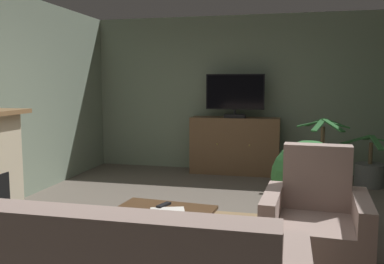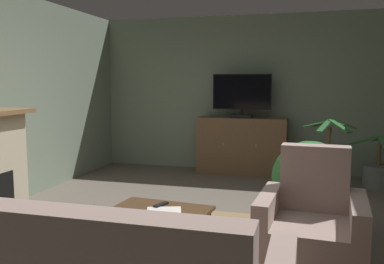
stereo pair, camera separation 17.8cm
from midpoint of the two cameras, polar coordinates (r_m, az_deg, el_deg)
name	(u,v)px [view 2 (the right image)]	position (r m, az deg, el deg)	size (l,w,h in m)	color
ground_plane	(191,239)	(4.37, 1.12, -14.43)	(5.73, 7.41, 0.04)	#665B51
wall_back	(244,94)	(7.48, 7.75, 5.19)	(5.73, 0.10, 2.73)	gray
rug_central	(203,244)	(4.18, 2.81, -15.06)	(2.42, 2.09, 0.01)	#8E704C
tv_cabinet	(242,147)	(7.21, 7.51, -2.06)	(1.51, 0.46, 0.97)	#4A3523
television	(242,95)	(7.08, 7.56, 5.09)	(0.99, 0.20, 0.74)	black
coffee_table	(159,216)	(3.77, -3.19, -11.38)	(0.92, 0.68, 0.44)	#4C331E
tv_remote	(161,205)	(3.87, -2.93, -9.91)	(0.17, 0.05, 0.02)	black
folded_newspaper	(164,211)	(3.72, -2.48, -10.70)	(0.30, 0.22, 0.01)	silver
armchair_in_far_corner	(311,233)	(3.66, 17.39, -13.12)	(0.88, 0.87, 1.03)	#A3897F
potted_plant_small_fern_corner	(378,175)	(6.85, 24.77, -5.36)	(0.80, 0.91, 0.78)	slate
potted_plant_leafy_by_curtain	(310,181)	(4.53, 16.92, -6.45)	(0.79, 0.79, 0.97)	slate
potted_plant_on_hearth_side	(328,172)	(6.40, 18.88, -5.24)	(0.75, 0.88, 1.05)	#99664C
cat	(108,217)	(4.77, -10.34, -11.32)	(0.71, 0.26, 0.19)	#2D2D33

